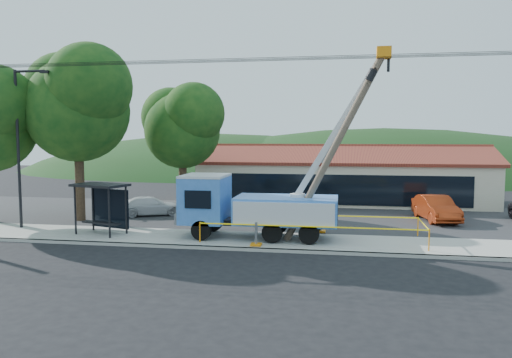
{
  "coord_description": "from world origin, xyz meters",
  "views": [
    {
      "loc": [
        3.96,
        -20.37,
        5.4
      ],
      "look_at": [
        -0.42,
        5.0,
        3.11
      ],
      "focal_mm": 35.0,
      "sensor_mm": 36.0,
      "label": 1
    }
  ],
  "objects_px": {
    "car_white": "(151,217)",
    "car_red": "(435,222)",
    "leaning_pole": "(339,139)",
    "car_silver": "(210,218)",
    "utility_truck": "(254,204)",
    "bus_shelter": "(103,197)"
  },
  "relations": [
    {
      "from": "car_white",
      "to": "car_red",
      "type": "bearing_deg",
      "value": -112.83
    },
    {
      "from": "leaning_pole",
      "to": "car_silver",
      "type": "distance_m",
      "value": 11.63
    },
    {
      "from": "utility_truck",
      "to": "car_red",
      "type": "relative_size",
      "value": 2.21
    },
    {
      "from": "bus_shelter",
      "to": "car_white",
      "type": "bearing_deg",
      "value": 105.42
    },
    {
      "from": "bus_shelter",
      "to": "car_silver",
      "type": "height_order",
      "value": "bus_shelter"
    },
    {
      "from": "bus_shelter",
      "to": "car_white",
      "type": "height_order",
      "value": "bus_shelter"
    },
    {
      "from": "utility_truck",
      "to": "leaning_pole",
      "type": "height_order",
      "value": "utility_truck"
    },
    {
      "from": "bus_shelter",
      "to": "utility_truck",
      "type": "bearing_deg",
      "value": 18.5
    },
    {
      "from": "car_white",
      "to": "utility_truck",
      "type": "bearing_deg",
      "value": -153.43
    },
    {
      "from": "car_silver",
      "to": "car_white",
      "type": "height_order",
      "value": "car_silver"
    },
    {
      "from": "utility_truck",
      "to": "bus_shelter",
      "type": "relative_size",
      "value": 3.34
    },
    {
      "from": "bus_shelter",
      "to": "car_red",
      "type": "height_order",
      "value": "bus_shelter"
    },
    {
      "from": "utility_truck",
      "to": "bus_shelter",
      "type": "distance_m",
      "value": 8.1
    },
    {
      "from": "bus_shelter",
      "to": "car_silver",
      "type": "bearing_deg",
      "value": 73.62
    },
    {
      "from": "bus_shelter",
      "to": "car_silver",
      "type": "xyz_separation_m",
      "value": [
        4.13,
        6.47,
        -2.11
      ]
    },
    {
      "from": "leaning_pole",
      "to": "car_white",
      "type": "bearing_deg",
      "value": 152.45
    },
    {
      "from": "leaning_pole",
      "to": "utility_truck",
      "type": "bearing_deg",
      "value": 176.21
    },
    {
      "from": "leaning_pole",
      "to": "car_white",
      "type": "height_order",
      "value": "leaning_pole"
    },
    {
      "from": "car_silver",
      "to": "car_red",
      "type": "xyz_separation_m",
      "value": [
        14.14,
        1.0,
        0.0
      ]
    },
    {
      "from": "utility_truck",
      "to": "car_white",
      "type": "relative_size",
      "value": 2.46
    },
    {
      "from": "utility_truck",
      "to": "bus_shelter",
      "type": "bearing_deg",
      "value": -177.65
    },
    {
      "from": "car_silver",
      "to": "car_white",
      "type": "distance_m",
      "value": 4.05
    }
  ]
}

